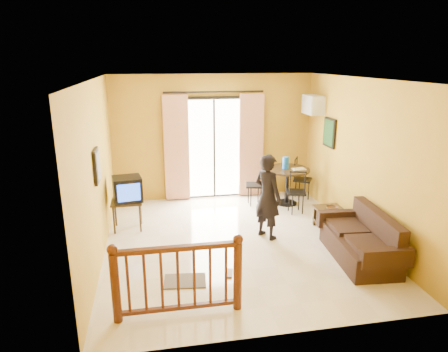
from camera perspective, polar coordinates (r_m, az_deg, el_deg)
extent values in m
plane|color=beige|center=(7.13, 1.80, -9.40)|extent=(5.00, 5.00, 0.00)
plane|color=white|center=(6.43, 2.02, 13.68)|extent=(5.00, 5.00, 0.00)
plane|color=#B78C23|center=(9.04, -1.48, 5.52)|extent=(4.50, 0.00, 4.50)
plane|color=#B78C23|center=(4.37, 8.95, -6.77)|extent=(4.50, 0.00, 4.50)
plane|color=#B78C23|center=(6.56, -17.68, 0.55)|extent=(0.00, 5.00, 5.00)
plane|color=#B78C23|center=(7.45, 19.09, 2.25)|extent=(0.00, 5.00, 5.00)
cube|color=black|center=(9.08, -1.46, 3.95)|extent=(1.34, 0.03, 2.34)
cube|color=white|center=(9.05, -1.42, 3.91)|extent=(1.20, 0.04, 2.20)
cube|color=black|center=(9.03, -1.40, 3.88)|extent=(0.04, 0.02, 2.20)
cube|color=beige|center=(8.90, -6.80, 3.91)|extent=(0.55, 0.08, 2.35)
cube|color=beige|center=(9.16, 3.90, 4.35)|extent=(0.55, 0.08, 2.35)
cylinder|color=black|center=(8.81, -1.43, 11.93)|extent=(2.20, 0.04, 0.04)
cube|color=black|center=(7.68, -13.74, -3.56)|extent=(0.57, 0.47, 0.04)
cylinder|color=black|center=(7.62, -15.44, -6.06)|extent=(0.04, 0.04, 0.55)
cylinder|color=black|center=(7.58, -11.88, -5.90)|extent=(0.04, 0.04, 0.55)
cylinder|color=black|center=(7.96, -15.23, -5.04)|extent=(0.04, 0.04, 0.55)
cylinder|color=black|center=(7.93, -11.84, -4.88)|extent=(0.04, 0.04, 0.55)
cube|color=black|center=(7.59, -13.64, -1.80)|extent=(0.57, 0.53, 0.45)
cube|color=blue|center=(7.37, -13.43, -2.33)|extent=(0.40, 0.08, 0.32)
cube|color=black|center=(6.33, -17.73, 1.38)|extent=(0.04, 0.42, 0.52)
cube|color=#4F4A44|center=(6.32, -17.51, 1.40)|extent=(0.01, 0.34, 0.44)
cylinder|color=black|center=(8.81, 9.08, 0.91)|extent=(0.97, 0.97, 0.04)
cylinder|color=black|center=(8.92, 8.97, -1.52)|extent=(0.08, 0.08, 0.79)
cylinder|color=black|center=(9.04, 8.86, -3.79)|extent=(0.47, 0.47, 0.03)
cylinder|color=blue|center=(8.77, 8.80, 1.87)|extent=(0.14, 0.14, 0.26)
cube|color=#EDE5CA|center=(8.78, 10.61, 0.99)|extent=(0.29, 0.20, 0.02)
cube|color=silver|center=(8.98, 12.61, 9.90)|extent=(0.30, 0.60, 0.40)
cube|color=gray|center=(8.93, 11.71, 9.92)|extent=(0.02, 0.56, 0.36)
cube|color=black|center=(8.51, 14.84, 6.01)|extent=(0.04, 0.50, 0.60)
cube|color=black|center=(8.50, 14.68, 6.01)|extent=(0.01, 0.42, 0.52)
cube|color=black|center=(7.62, 15.51, -5.15)|extent=(0.51, 0.91, 0.04)
cube|color=black|center=(7.71, 15.37, -6.97)|extent=(0.47, 0.87, 0.03)
cube|color=black|center=(7.27, 15.32, -7.84)|extent=(0.05, 0.05, 0.39)
cube|color=black|center=(7.45, 18.17, -7.49)|extent=(0.05, 0.05, 0.39)
cube|color=black|center=(7.94, 12.82, -5.53)|extent=(0.05, 0.05, 0.39)
cube|color=black|center=(8.11, 15.48, -5.28)|extent=(0.05, 0.05, 0.39)
imported|color=#56371D|center=(7.69, 15.19, -4.48)|extent=(0.25, 0.25, 0.07)
cube|color=black|center=(6.85, 18.70, -9.71)|extent=(0.88, 1.58, 0.38)
cube|color=black|center=(6.85, 21.07, -6.87)|extent=(0.29, 1.54, 0.53)
cube|color=black|center=(6.19, 22.21, -10.79)|extent=(0.77, 0.21, 0.29)
cube|color=black|center=(7.36, 16.09, -5.83)|extent=(0.77, 0.21, 0.29)
cube|color=black|center=(6.47, 19.93, -9.24)|extent=(0.57, 0.66, 0.10)
cube|color=black|center=(7.00, 17.21, -7.01)|extent=(0.57, 0.66, 0.10)
imported|color=black|center=(7.09, 6.25, -2.95)|extent=(0.61, 0.67, 1.54)
cylinder|color=#471E0F|center=(5.14, -15.24, -15.21)|extent=(0.11, 0.11, 0.92)
cylinder|color=#471E0F|center=(5.20, 1.96, -14.14)|extent=(0.11, 0.11, 0.92)
sphere|color=#471E0F|center=(4.89, -15.69, -10.10)|extent=(0.13, 0.13, 0.13)
sphere|color=#471E0F|center=(4.96, 2.01, -9.06)|extent=(0.13, 0.13, 0.13)
cube|color=#471E0F|center=(4.89, -6.74, -10.22)|extent=(1.55, 0.08, 0.06)
cube|color=#471E0F|center=(5.31, -6.43, -18.16)|extent=(1.55, 0.06, 0.05)
cube|color=#574E45|center=(6.01, -5.60, -14.69)|extent=(0.64, 0.46, 0.02)
cube|color=#56371D|center=(6.15, 0.73, -13.75)|extent=(0.16, 0.27, 0.03)
cube|color=#56371D|center=(6.18, 2.04, -13.62)|extent=(0.16, 0.27, 0.03)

